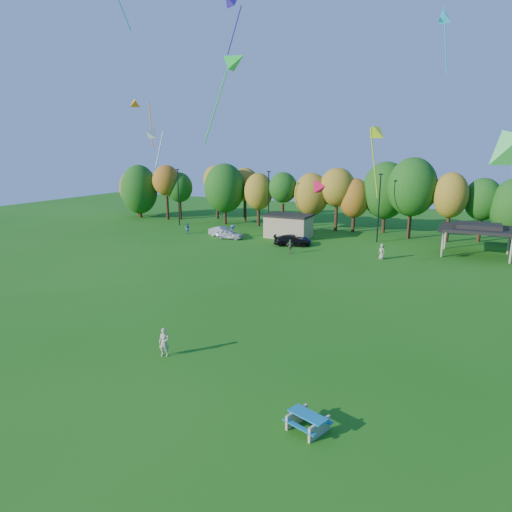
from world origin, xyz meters
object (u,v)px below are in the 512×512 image
at_px(car_b, 223,232).
at_px(car_c, 293,240).
at_px(picnic_table, 308,421).
at_px(car_d, 292,240).
at_px(kite_flyer, 164,342).
at_px(car_a, 230,234).

xyz_separation_m(car_b, car_c, (11.02, -0.66, -0.06)).
relative_size(picnic_table, car_d, 0.46).
relative_size(kite_flyer, car_a, 0.47).
xyz_separation_m(picnic_table, car_d, (-15.13, 36.75, 0.23)).
xyz_separation_m(picnic_table, car_a, (-24.61, 37.31, 0.20)).
height_order(kite_flyer, car_c, kite_flyer).
bearing_deg(picnic_table, car_a, 142.72).
bearing_deg(kite_flyer, picnic_table, -34.57).
distance_m(car_a, car_b, 1.77).
relative_size(car_b, car_c, 0.92).
height_order(kite_flyer, car_d, kite_flyer).
bearing_deg(car_d, car_a, 69.50).
relative_size(picnic_table, car_c, 0.46).
height_order(car_b, car_d, car_b).
distance_m(picnic_table, kite_flyer, 10.82).
xyz_separation_m(car_a, car_b, (-1.59, 0.78, 0.06)).
xyz_separation_m(car_a, car_c, (9.43, 0.12, 0.01)).
bearing_deg(car_a, car_b, 58.78).
relative_size(car_a, car_b, 0.88).
distance_m(picnic_table, car_a, 44.70).
height_order(car_a, car_c, car_c).
xyz_separation_m(picnic_table, car_b, (-26.20, 38.09, 0.26)).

